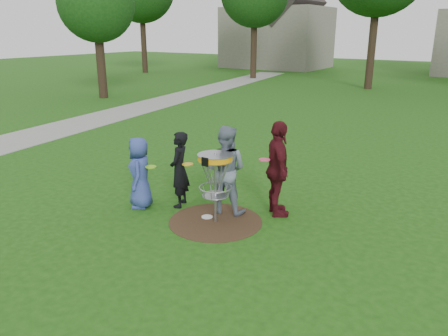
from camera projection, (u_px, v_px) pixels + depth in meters
The scene contains 10 objects.
ground at pixel (216, 221), 8.38m from camera, with size 100.00×100.00×0.00m, color #19470F.
dirt_patch at pixel (216, 221), 8.38m from camera, with size 1.80×1.80×0.01m, color #47331E.
concrete_path at pixel (131, 110), 19.95m from camera, with size 2.20×40.00×0.02m, color #9E9E99.
player_blue at pixel (140, 173), 8.89m from camera, with size 0.72×0.47×1.47m, color #354692.
player_black at pixel (179, 170), 8.91m from camera, with size 0.58×0.38×1.58m, color black.
player_grey at pixel (225, 170), 8.59m from camera, with size 0.86×0.67×1.77m, color slate.
player_maroon at pixel (278, 169), 8.43m from camera, with size 1.11×0.46×1.89m, color #4E1119.
disc_on_grass at pixel (207, 217), 8.56m from camera, with size 0.22×0.22×0.02m, color silver.
disc_golf_basket at pixel (215, 171), 8.08m from camera, with size 0.66×0.67×1.38m.
held_discs at pixel (205, 164), 8.49m from camera, with size 2.30×1.12×0.28m.
Camera 1 is at (4.29, -6.37, 3.52)m, focal length 35.00 mm.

